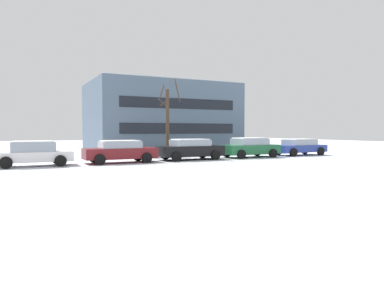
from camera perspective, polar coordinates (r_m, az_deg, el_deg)
The scene contains 7 objects.
parked_car_white at distance 21.71m, azimuth -24.06°, elevation -1.37°, with size 4.11×2.02×1.41m.
parked_car_maroon at distance 22.34m, azimuth -11.42°, elevation -1.13°, with size 4.36×1.96×1.39m.
parked_car_black at distance 24.22m, azimuth -0.29°, elevation -0.80°, with size 4.42×2.11×1.41m.
parked_car_green at distance 26.70m, azimuth 9.21°, elevation -0.51°, with size 4.28×2.14×1.46m.
parked_car_blue at distance 29.85m, azimuth 16.79°, elevation -0.41°, with size 4.37×1.99×1.32m.
tree_far_left at distance 26.11m, azimuth -3.92°, elevation 3.75°, with size 1.77×1.76×5.61m.
building_far_right at distance 35.32m, azimuth -5.02°, elevation 4.29°, with size 13.46×9.32×6.58m.
Camera 1 is at (1.07, -13.29, 2.01)m, focal length 33.37 mm.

